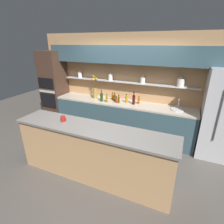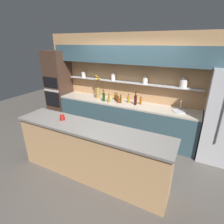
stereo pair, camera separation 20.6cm
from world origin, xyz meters
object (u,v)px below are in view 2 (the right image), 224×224
oven_tower (59,87)px  bottle_oil_5 (117,98)px  bottle_oil_6 (121,100)px  bottle_sauce_7 (118,100)px  bottle_oil_1 (109,99)px  bottle_wine_4 (135,100)px  bottle_sauce_8 (141,101)px  sink_fixture (180,110)px  bottle_oil_2 (128,99)px  coffee_mug (62,117)px  bottle_wine_3 (104,97)px  bottle_sauce_0 (115,97)px  flower_vase (98,91)px

oven_tower → bottle_oil_5: (1.96, 0.05, -0.07)m
bottle_oil_6 → bottle_sauce_7: (-0.06, -0.01, -0.01)m
oven_tower → bottle_oil_1: bearing=-4.3°
bottle_wine_4 → bottle_sauce_8: 0.15m
sink_fixture → bottle_oil_1: size_ratio=1.41×
bottle_sauce_8 → bottle_wine_4: bearing=-137.2°
sink_fixture → bottle_oil_2: bearing=178.5°
bottle_oil_5 → bottle_oil_6: 0.19m
bottle_sauce_8 → coffee_mug: coffee_mug is taller
sink_fixture → bottle_wine_3: bottle_wine_3 is taller
bottle_sauce_0 → bottle_oil_2: bearing=-11.4°
coffee_mug → bottle_wine_3: bearing=90.8°
bottle_oil_1 → flower_vase: bearing=157.1°
bottle_oil_2 → bottle_sauce_8: size_ratio=1.18×
bottle_oil_2 → bottle_wine_3: bearing=-165.6°
bottle_oil_6 → sink_fixture: bearing=2.8°
sink_fixture → bottle_wine_4: (-1.05, -0.03, 0.10)m
bottle_sauce_0 → coffee_mug: (-0.19, -1.84, 0.07)m
bottle_wine_4 → bottle_oil_5: bearing=173.3°
bottle_wine_3 → bottle_oil_5: bottle_wine_3 is taller
bottle_sauce_0 → oven_tower: bearing=-176.0°
bottle_sauce_8 → flower_vase: bearing=-178.7°
flower_vase → bottle_sauce_8: flower_vase is taller
flower_vase → sink_fixture: flower_vase is taller
bottle_wine_3 → coffee_mug: (0.02, -1.60, 0.04)m
bottle_oil_2 → bottle_oil_1: bearing=-158.9°
sink_fixture → coffee_mug: 2.55m
flower_vase → coffee_mug: bearing=-80.1°
sink_fixture → bottle_wine_4: bearing=-178.4°
bottle_wine_3 → bottle_wine_4: size_ratio=0.93×
bottle_oil_6 → bottle_sauce_8: (0.49, 0.14, -0.00)m
oven_tower → bottle_wine_3: size_ratio=7.02×
bottle_oil_2 → bottle_sauce_7: size_ratio=1.32×
bottle_oil_2 → bottle_oil_5: 0.33m
bottle_sauce_7 → coffee_mug: bearing=-102.9°
bottle_oil_1 → coffee_mug: (-0.14, -1.58, 0.07)m
bottle_oil_1 → bottle_oil_6: size_ratio=1.00×
coffee_mug → bottle_sauce_8: bearing=62.7°
bottle_oil_5 → bottle_sauce_8: 0.65m
bottle_sauce_8 → bottle_wine_3: bearing=-168.2°
bottle_oil_5 → coffee_mug: bottle_oil_5 is taller
coffee_mug → bottle_oil_1: bearing=84.9°
bottle_oil_6 → bottle_oil_1: bearing=-165.1°
coffee_mug → bottle_oil_6: bearing=75.2°
bottle_oil_5 → bottle_oil_2: bearing=-0.4°
bottle_wine_4 → coffee_mug: bearing=-115.9°
bottle_sauce_8 → coffee_mug: bearing=-117.3°
bottle_sauce_0 → bottle_oil_6: size_ratio=0.90×
bottle_oil_5 → bottle_sauce_8: (0.65, 0.03, -0.01)m
sink_fixture → bottle_oil_5: bearing=178.8°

